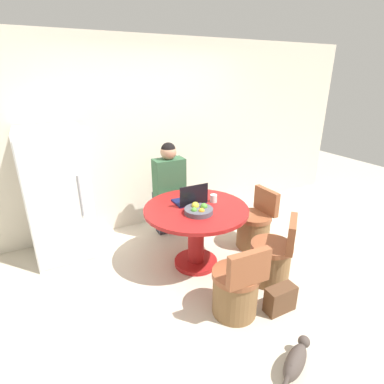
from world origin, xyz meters
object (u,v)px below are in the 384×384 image
Objects in this scene: chair_right_side at (254,227)px; cat at (296,361)px; chair_near_camera at (236,290)px; laptop at (191,199)px; handbag at (280,299)px; dining_table at (196,224)px; fruit_bowl at (199,210)px; chair_near_right_corner at (272,259)px; person_seated at (168,186)px; refrigerator at (59,195)px.

cat is at bearing -29.23° from chair_right_side.
laptop reaches higher than chair_near_camera.
chair_near_camera is 2.55× the size of handbag.
laptop is 0.78× the size of cat.
dining_table is 1.53× the size of chair_near_camera.
fruit_bowl reaches higher than handbag.
fruit_bowl is at bearing 113.97° from handbag.
chair_near_right_corner is at bearing -38.49° from fruit_bowl.
chair_right_side is 1.26m from person_seated.
chair_near_camera is at bearing -92.67° from dining_table.
dining_table is at bearing 89.57° from person_seated.
laptop is at bearing 89.66° from person_seated.
refrigerator is 3.55× the size of cat.
person_seated is at bearing -6.17° from refrigerator.
chair_near_camera is at bearing -46.92° from chair_right_side.
cat is (0.06, -0.70, -0.17)m from chair_near_camera.
fruit_bowl is (-0.00, 0.73, 0.51)m from chair_near_camera.
fruit_bowl is at bearing 66.76° from cat.
chair_right_side is 2.50× the size of fruit_bowl.
refrigerator is 1.19× the size of person_seated.
laptop is 1.40m from handbag.
chair_right_side is 1.02m from laptop.
chair_near_right_corner is 2.55× the size of handbag.
dining_table is at bearing 89.12° from laptop.
person_seated reaches higher than chair_near_camera.
fruit_bowl is 1.02× the size of handbag.
fruit_bowl is at bearing -81.39° from chair_right_side.
laptop reaches higher than cat.
chair_right_side reaches higher than cat.
chair_right_side is 2.55× the size of handbag.
laptop reaches higher than dining_table.
laptop reaches higher than fruit_bowl.
fruit_bowl is at bearing -107.51° from dining_table.
refrigerator reaches higher than person_seated.
refrigerator is at bearing 144.47° from dining_table.
person_seated reaches higher than dining_table.
cat is at bearing 97.81° from chair_near_camera.
refrigerator is at bearing -114.12° from chair_right_side.
dining_table is 3.82× the size of fruit_bowl.
chair_near_camera is at bearing -22.57° from chair_near_right_corner.
refrigerator is 2.45m from chair_right_side.
person_seated reaches higher than handbag.
handbag is at bearing 159.58° from chair_near_camera.
dining_table is 0.83m from person_seated.
chair_near_camera reaches higher than cat.
chair_near_camera is at bearing 69.23° from cat.
person_seated is at bearing -110.57° from chair_near_right_corner.
refrigerator reaches higher than chair_right_side.
refrigerator is 1.69m from fruit_bowl.
dining_table is at bearing 108.89° from handbag.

